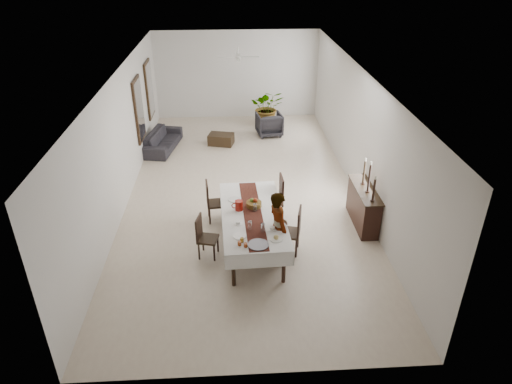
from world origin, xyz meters
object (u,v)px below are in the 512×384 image
Objects in this scene: red_pitcher at (239,205)px; woman at (278,228)px; sofa at (163,140)px; dining_table_top at (253,215)px; sideboard_body at (363,207)px.

woman reaches higher than red_pitcher.
sofa is at bearing 113.25° from red_pitcher.
red_pitcher is 0.14× the size of woman.
red_pitcher is at bearing 29.13° from woman.
sofa is (-3.11, 6.15, -0.53)m from woman.
red_pitcher is 1.07m from woman.
dining_table_top is 12.00× the size of red_pitcher.
woman reaches higher than sofa.
woman is 1.09× the size of sideboard_body.
dining_table_top is at bearing 23.03° from woman.
woman is 6.92m from sofa.
sideboard_body is at bearing -76.22° from woman.
sideboard_body is 0.75× the size of sofa.
red_pitcher reaches higher than sideboard_body.
sofa is (-2.62, 5.59, -0.52)m from dining_table_top.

